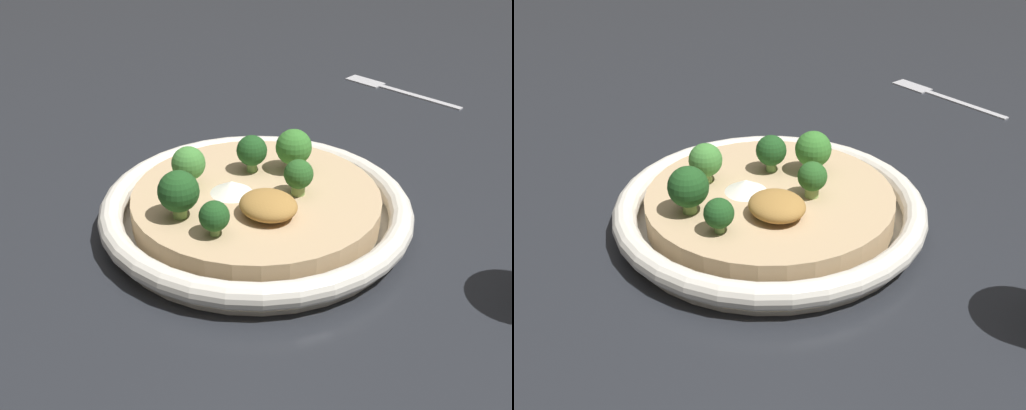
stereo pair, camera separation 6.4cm
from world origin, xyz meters
TOP-DOWN VIEW (x-y plane):
  - ground_plane at (0.00, 0.00)m, footprint 6.00×6.00m
  - risotto_bowl at (0.00, 0.00)m, footprint 0.31×0.31m
  - cheese_sprinkle at (0.02, 0.02)m, footprint 0.04×0.04m
  - crispy_onion_garnish at (-0.04, 0.02)m, footprint 0.06×0.05m
  - broccoli_back_right at (0.02, 0.08)m, footprint 0.04×0.04m
  - broccoli_front_right at (0.04, -0.03)m, footprint 0.03×0.03m
  - broccoli_front_left at (-0.03, -0.03)m, footprint 0.03×0.03m
  - broccoli_right at (0.06, 0.03)m, footprint 0.03×0.03m
  - broccoli_front at (0.01, -0.06)m, footprint 0.04×0.04m
  - broccoli_back at (-0.03, 0.08)m, footprint 0.03×0.03m
  - fork_utensil at (0.12, -0.43)m, footprint 0.20×0.03m

SIDE VIEW (x-z plane):
  - ground_plane at x=0.00m, z-range 0.00..0.00m
  - fork_utensil at x=0.12m, z-range 0.00..0.00m
  - risotto_bowl at x=0.00m, z-range 0.00..0.04m
  - cheese_sprinkle at x=0.02m, z-range 0.04..0.05m
  - crispy_onion_garnish at x=-0.04m, z-range 0.04..0.06m
  - broccoli_back at x=-0.03m, z-range 0.04..0.07m
  - broccoli_front_left at x=-0.03m, z-range 0.04..0.08m
  - broccoli_front_right at x=0.04m, z-range 0.04..0.08m
  - broccoli_right at x=0.06m, z-range 0.04..0.08m
  - broccoli_front at x=0.01m, z-range 0.04..0.09m
  - broccoli_back_right at x=0.02m, z-range 0.04..0.09m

